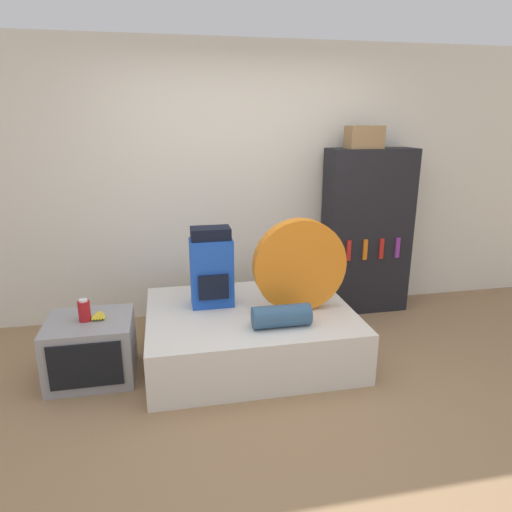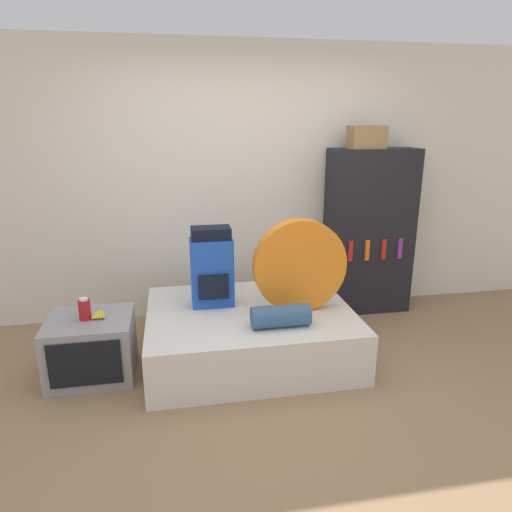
% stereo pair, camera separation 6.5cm
% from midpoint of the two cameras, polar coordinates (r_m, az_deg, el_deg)
% --- Properties ---
extents(ground_plane, '(16.00, 16.00, 0.00)m').
position_cam_midpoint_polar(ground_plane, '(3.33, 2.71, -18.07)').
color(ground_plane, '#997551').
extents(wall_back, '(8.00, 0.05, 2.60)m').
position_cam_midpoint_polar(wall_back, '(4.47, -2.54, 9.01)').
color(wall_back, silver).
rests_on(wall_back, ground_plane).
extents(bed, '(1.65, 1.30, 0.41)m').
position_cam_midpoint_polar(bed, '(3.83, -1.29, -9.50)').
color(bed, silver).
rests_on(bed, ground_plane).
extents(backpack, '(0.34, 0.24, 0.66)m').
position_cam_midpoint_polar(backpack, '(3.74, -6.06, -1.55)').
color(backpack, blue).
rests_on(backpack, bed).
extents(tent_bag, '(0.75, 0.12, 0.75)m').
position_cam_midpoint_polar(tent_bag, '(3.63, 4.95, -1.17)').
color(tent_bag, orange).
rests_on(tent_bag, bed).
extents(sleeping_roll, '(0.44, 0.17, 0.17)m').
position_cam_midpoint_polar(sleeping_roll, '(3.42, 2.65, -7.50)').
color(sleeping_roll, '#33567A').
rests_on(sleeping_roll, bed).
extents(television, '(0.62, 0.57, 0.47)m').
position_cam_midpoint_polar(television, '(3.75, -20.36, -10.79)').
color(television, '#939399').
rests_on(television, ground_plane).
extents(canister, '(0.09, 0.09, 0.17)m').
position_cam_midpoint_polar(canister, '(3.62, -21.16, -6.37)').
color(canister, '#B2191E').
rests_on(canister, television).
extents(banana_bunch, '(0.12, 0.16, 0.04)m').
position_cam_midpoint_polar(banana_bunch, '(3.66, -19.50, -7.02)').
color(banana_bunch, yellow).
rests_on(banana_bunch, television).
extents(bookshelf, '(0.85, 0.35, 1.64)m').
position_cam_midpoint_polar(bookshelf, '(4.70, 13.27, 2.96)').
color(bookshelf, black).
rests_on(bookshelf, ground_plane).
extents(cardboard_box, '(0.33, 0.20, 0.21)m').
position_cam_midpoint_polar(cardboard_box, '(4.50, 12.97, 14.28)').
color(cardboard_box, '#99754C').
rests_on(cardboard_box, bookshelf).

